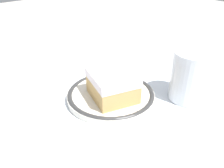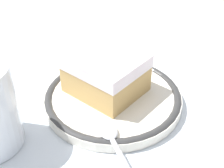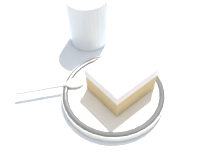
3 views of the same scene
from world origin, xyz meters
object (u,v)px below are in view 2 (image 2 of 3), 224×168
object	(u,v)px
plate	(112,99)
spoon	(114,143)
napkin	(222,75)
cake_slice	(106,73)

from	to	relation	value
plate	spoon	bearing A→B (deg)	115.10
plate	napkin	world-z (taller)	plate
plate	spoon	xyz separation A→B (m)	(-0.04, 0.08, 0.01)
cake_slice	plate	bearing A→B (deg)	142.79
plate	napkin	xyz separation A→B (m)	(-0.12, -0.13, -0.01)
napkin	cake_slice	bearing A→B (deg)	40.94
plate	napkin	bearing A→B (deg)	-133.92
spoon	napkin	distance (m)	0.22
cake_slice	napkin	distance (m)	0.18
spoon	napkin	world-z (taller)	spoon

